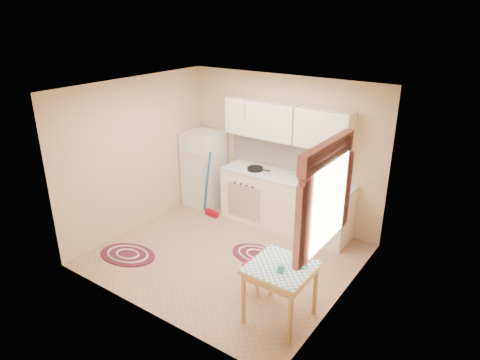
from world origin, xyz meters
name	(u,v)px	position (x,y,z in m)	size (l,w,h in m)	color
room_shell	(245,153)	(0.16, 0.24, 1.60)	(3.64, 3.60, 2.52)	tan
fridge	(204,169)	(-1.45, 1.25, 0.70)	(0.65, 0.60, 1.40)	white
broom	(211,185)	(-1.01, 0.90, 0.60)	(0.28, 0.12, 1.20)	#1B5DAA
base_cabinets	(285,203)	(0.25, 1.30, 0.44)	(2.25, 0.60, 0.88)	white
countertop	(286,177)	(0.25, 1.30, 0.90)	(2.27, 0.62, 0.04)	silver
frying_pan	(255,169)	(-0.32, 1.25, 0.94)	(0.27, 0.27, 0.05)	black
red_kettle	(301,175)	(0.52, 1.30, 1.01)	(0.18, 0.16, 0.18)	maroon
red_canister	(313,178)	(0.73, 1.30, 1.00)	(0.10, 0.10, 0.16)	maroon
table	(280,293)	(1.35, -0.77, 0.36)	(0.72, 0.72, 0.72)	#DEB16F
stool	(253,279)	(0.83, -0.54, 0.21)	(0.29, 0.29, 0.42)	maroon
coffee_pot	(303,256)	(1.57, -0.65, 0.87)	(0.15, 0.13, 0.30)	teal
mug	(281,268)	(1.41, -0.87, 0.77)	(0.08, 0.08, 0.10)	teal
rug_center	(257,255)	(0.38, 0.25, 0.01)	(0.83, 0.55, 0.02)	maroon
rug_left	(128,255)	(-1.23, -0.87, 0.01)	(0.91, 0.60, 0.02)	maroon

